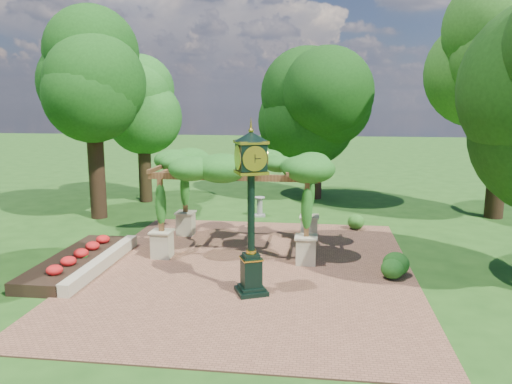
# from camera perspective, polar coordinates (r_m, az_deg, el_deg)

# --- Properties ---
(ground) EXTENTS (120.00, 120.00, 0.00)m
(ground) POSITION_cam_1_polar(r_m,az_deg,el_deg) (14.86, -1.27, -10.14)
(ground) COLOR #1E4714
(ground) RESTS_ON ground
(brick_plaza) EXTENTS (10.00, 12.00, 0.04)m
(brick_plaza) POSITION_cam_1_polar(r_m,az_deg,el_deg) (15.78, -0.72, -8.80)
(brick_plaza) COLOR brown
(brick_plaza) RESTS_ON ground
(border_wall) EXTENTS (0.35, 5.00, 0.40)m
(border_wall) POSITION_cam_1_polar(r_m,az_deg,el_deg) (16.53, -17.11, -7.71)
(border_wall) COLOR #C6B793
(border_wall) RESTS_ON ground
(flower_bed) EXTENTS (1.50, 5.00, 0.36)m
(flower_bed) POSITION_cam_1_polar(r_m,az_deg,el_deg) (16.93, -19.90, -7.53)
(flower_bed) COLOR red
(flower_bed) RESTS_ON ground
(pedestal_clock) EXTENTS (1.17, 1.17, 4.48)m
(pedestal_clock) POSITION_cam_1_polar(r_m,az_deg,el_deg) (13.13, -0.56, -0.71)
(pedestal_clock) COLOR black
(pedestal_clock) RESTS_ON brick_plaza
(pergola) EXTENTS (5.59, 3.55, 3.50)m
(pergola) POSITION_cam_1_polar(r_m,az_deg,el_deg) (17.32, -1.88, 2.66)
(pergola) COLOR #BCB38C
(pergola) RESTS_ON brick_plaza
(sundial) EXTENTS (0.57, 0.57, 0.90)m
(sundial) POSITION_cam_1_polar(r_m,az_deg,el_deg) (22.70, 0.42, -1.82)
(sundial) COLOR gray
(sundial) RESTS_ON ground
(shrub_front) EXTENTS (0.82, 0.82, 0.60)m
(shrub_front) POSITION_cam_1_polar(r_m,az_deg,el_deg) (15.36, 15.31, -8.48)
(shrub_front) COLOR #1E5618
(shrub_front) RESTS_ON brick_plaza
(shrub_mid) EXTENTS (0.97, 0.97, 0.71)m
(shrub_mid) POSITION_cam_1_polar(r_m,az_deg,el_deg) (15.65, 15.70, -7.92)
(shrub_mid) COLOR #1B4E16
(shrub_mid) RESTS_ON brick_plaza
(shrub_back) EXTENTS (0.73, 0.73, 0.61)m
(shrub_back) POSITION_cam_1_polar(r_m,az_deg,el_deg) (20.74, 11.35, -3.36)
(shrub_back) COLOR #285F1B
(shrub_back) RESTS_ON brick_plaza
(tree_west_near) EXTENTS (4.30, 4.30, 9.03)m
(tree_west_near) POSITION_cam_1_polar(r_m,az_deg,el_deg) (23.06, -18.31, 12.35)
(tree_west_near) COLOR #332014
(tree_west_near) RESTS_ON ground
(tree_west_far) EXTENTS (3.72, 3.72, 7.09)m
(tree_west_far) POSITION_cam_1_polar(r_m,az_deg,el_deg) (26.22, -12.85, 9.41)
(tree_west_far) COLOR #302312
(tree_west_far) RESTS_ON ground
(tree_north) EXTENTS (4.66, 4.66, 7.09)m
(tree_north) POSITION_cam_1_polar(r_m,az_deg,el_deg) (26.58, 6.99, 9.65)
(tree_north) COLOR #341F14
(tree_north) RESTS_ON ground
(tree_east_far) EXTENTS (5.73, 5.73, 11.05)m
(tree_east_far) POSITION_cam_1_polar(r_m,az_deg,el_deg) (24.53, 26.90, 14.94)
(tree_east_far) COLOR black
(tree_east_far) RESTS_ON ground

